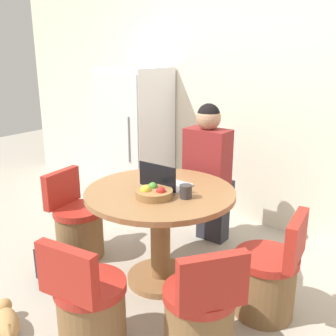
# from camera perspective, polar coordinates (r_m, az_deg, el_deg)

# --- Properties ---
(ground_plane) EXTENTS (12.00, 12.00, 0.00)m
(ground_plane) POSITION_cam_1_polar(r_m,az_deg,el_deg) (3.19, -1.76, -17.39)
(ground_plane) COLOR #B2A899
(wall_back) EXTENTS (7.00, 0.06, 2.60)m
(wall_back) POSITION_cam_1_polar(r_m,az_deg,el_deg) (4.07, 12.68, 9.56)
(wall_back) COLOR silver
(wall_back) RESTS_ON ground_plane
(refrigerator) EXTENTS (0.65, 0.67, 1.60)m
(refrigerator) POSITION_cam_1_polar(r_m,az_deg,el_deg) (4.53, -4.70, 4.22)
(refrigerator) COLOR white
(refrigerator) RESTS_ON ground_plane
(dining_table) EXTENTS (1.14, 1.14, 0.78)m
(dining_table) POSITION_cam_1_polar(r_m,az_deg,el_deg) (3.04, -1.13, -7.11)
(dining_table) COLOR olive
(dining_table) RESTS_ON ground_plane
(chair_left_side) EXTENTS (0.46, 0.44, 0.77)m
(chair_left_side) POSITION_cam_1_polar(r_m,az_deg,el_deg) (3.63, -12.94, -8.37)
(chair_left_side) COLOR brown
(chair_left_side) RESTS_ON ground_plane
(chair_right_side) EXTENTS (0.46, 0.45, 0.77)m
(chair_right_side) POSITION_cam_1_polar(r_m,az_deg,el_deg) (2.90, 14.26, -15.42)
(chair_right_side) COLOR brown
(chair_right_side) RESTS_ON ground_plane
(chair_near_right_corner) EXTENTS (0.51, 0.51, 0.77)m
(chair_near_right_corner) POSITION_cam_1_polar(r_m,az_deg,el_deg) (2.49, 4.69, -20.92)
(chair_near_right_corner) COLOR brown
(chair_near_right_corner) RESTS_ON ground_plane
(chair_near_camera) EXTENTS (0.44, 0.46, 0.77)m
(chair_near_camera) POSITION_cam_1_polar(r_m,az_deg,el_deg) (2.59, -11.28, -19.63)
(chair_near_camera) COLOR brown
(chair_near_camera) RESTS_ON ground_plane
(person_seated) EXTENTS (0.40, 0.37, 1.34)m
(person_seated) POSITION_cam_1_polar(r_m,az_deg,el_deg) (3.61, 6.01, -0.06)
(person_seated) COLOR #2D2D38
(person_seated) RESTS_ON ground_plane
(laptop) EXTENTS (0.33, 0.25, 0.20)m
(laptop) POSITION_cam_1_polar(r_m,az_deg,el_deg) (3.01, -0.54, -2.11)
(laptop) COLOR #B7B7BC
(laptop) RESTS_ON dining_table
(fruit_bowl) EXTENTS (0.27, 0.27, 0.10)m
(fruit_bowl) POSITION_cam_1_polar(r_m,az_deg,el_deg) (2.81, -2.10, -3.62)
(fruit_bowl) COLOR olive
(fruit_bowl) RESTS_ON dining_table
(coffee_cup) EXTENTS (0.09, 0.09, 0.10)m
(coffee_cup) POSITION_cam_1_polar(r_m,az_deg,el_deg) (2.80, 2.60, -3.43)
(coffee_cup) COLOR #383333
(coffee_cup) RESTS_ON dining_table
(cat) EXTENTS (0.40, 0.28, 0.15)m
(cat) POSITION_cam_1_polar(r_m,az_deg,el_deg) (2.96, -22.34, -19.99)
(cat) COLOR tan
(cat) RESTS_ON ground_plane
(handbag) EXTENTS (0.30, 0.14, 0.26)m
(handbag) POSITION_cam_1_polar(r_m,az_deg,el_deg) (3.36, -16.30, -13.50)
(handbag) COLOR #232328
(handbag) RESTS_ON ground_plane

